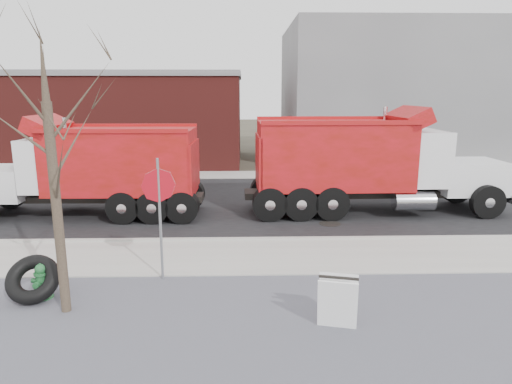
{
  "coord_description": "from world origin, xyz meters",
  "views": [
    {
      "loc": [
        0.24,
        -10.8,
        4.16
      ],
      "look_at": [
        0.58,
        1.73,
        1.4
      ],
      "focal_mm": 32.0,
      "sensor_mm": 36.0,
      "label": 1
    }
  ],
  "objects_px": {
    "truck_tire": "(33,279)",
    "sandwich_board": "(338,302)",
    "fire_hydrant": "(42,283)",
    "dump_truck_red_a": "(366,160)",
    "stop_sign": "(159,199)",
    "dump_truck_red_b": "(94,166)"
  },
  "relations": [
    {
      "from": "truck_tire",
      "to": "sandwich_board",
      "type": "relative_size",
      "value": 1.18
    },
    {
      "from": "fire_hydrant",
      "to": "dump_truck_red_a",
      "type": "xyz_separation_m",
      "value": [
        8.37,
        6.75,
        1.49
      ]
    },
    {
      "from": "fire_hydrant",
      "to": "sandwich_board",
      "type": "relative_size",
      "value": 0.79
    },
    {
      "from": "fire_hydrant",
      "to": "sandwich_board",
      "type": "xyz_separation_m",
      "value": [
        5.79,
        -1.34,
        0.16
      ]
    },
    {
      "from": "truck_tire",
      "to": "stop_sign",
      "type": "relative_size",
      "value": 0.41
    },
    {
      "from": "stop_sign",
      "to": "dump_truck_red_a",
      "type": "bearing_deg",
      "value": 43.42
    },
    {
      "from": "stop_sign",
      "to": "dump_truck_red_b",
      "type": "relative_size",
      "value": 0.35
    },
    {
      "from": "truck_tire",
      "to": "dump_truck_red_b",
      "type": "height_order",
      "value": "dump_truck_red_b"
    },
    {
      "from": "sandwich_board",
      "to": "dump_truck_red_a",
      "type": "bearing_deg",
      "value": 86.24
    },
    {
      "from": "fire_hydrant",
      "to": "sandwich_board",
      "type": "height_order",
      "value": "sandwich_board"
    },
    {
      "from": "fire_hydrant",
      "to": "dump_truck_red_a",
      "type": "height_order",
      "value": "dump_truck_red_a"
    },
    {
      "from": "truck_tire",
      "to": "sandwich_board",
      "type": "xyz_separation_m",
      "value": [
        5.93,
        -1.27,
        0.05
      ]
    },
    {
      "from": "truck_tire",
      "to": "stop_sign",
      "type": "distance_m",
      "value": 2.98
    },
    {
      "from": "stop_sign",
      "to": "sandwich_board",
      "type": "height_order",
      "value": "stop_sign"
    },
    {
      "from": "truck_tire",
      "to": "dump_truck_red_b",
      "type": "relative_size",
      "value": 0.14
    },
    {
      "from": "truck_tire",
      "to": "sandwich_board",
      "type": "bearing_deg",
      "value": -12.09
    },
    {
      "from": "dump_truck_red_a",
      "to": "dump_truck_red_b",
      "type": "bearing_deg",
      "value": -179.31
    },
    {
      "from": "fire_hydrant",
      "to": "truck_tire",
      "type": "xyz_separation_m",
      "value": [
        -0.13,
        -0.07,
        0.11
      ]
    },
    {
      "from": "sandwich_board",
      "to": "dump_truck_red_b",
      "type": "distance_m",
      "value": 10.34
    },
    {
      "from": "stop_sign",
      "to": "dump_truck_red_b",
      "type": "bearing_deg",
      "value": 119.6
    },
    {
      "from": "truck_tire",
      "to": "sandwich_board",
      "type": "height_order",
      "value": "sandwich_board"
    },
    {
      "from": "dump_truck_red_a",
      "to": "dump_truck_red_b",
      "type": "xyz_separation_m",
      "value": [
        -9.27,
        -0.3,
        -0.12
      ]
    }
  ]
}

